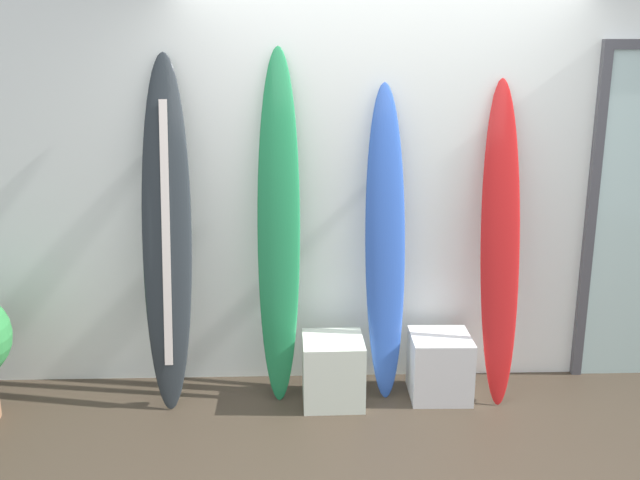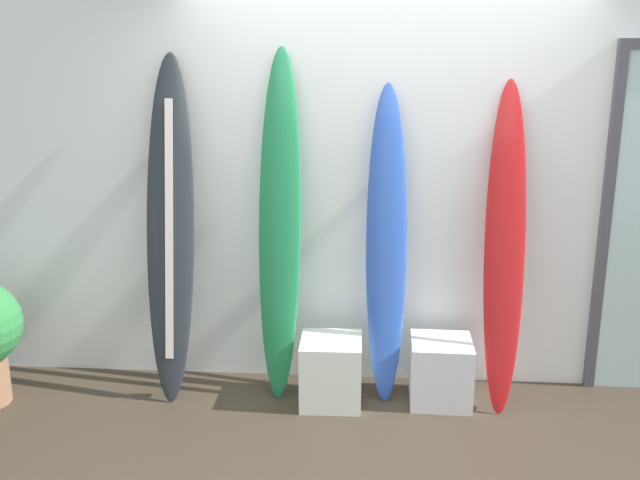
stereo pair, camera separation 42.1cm
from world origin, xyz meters
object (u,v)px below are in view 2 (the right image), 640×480
object	(u,v)px
surfboard_cobalt	(386,248)
display_block_left	(441,371)
display_block_center	(331,371)
surfboard_charcoal	(171,232)
surfboard_emerald	(280,229)
surfboard_crimson	(505,251)

from	to	relation	value
surfboard_cobalt	display_block_left	size ratio (longest dim) A/B	4.85
display_block_center	surfboard_charcoal	bearing A→B (deg)	173.46
surfboard_cobalt	display_block_center	xyz separation A→B (m)	(-0.33, -0.16, -0.76)
surfboard_emerald	display_block_center	bearing A→B (deg)	-26.43
display_block_left	surfboard_charcoal	bearing A→B (deg)	178.08
display_block_center	display_block_left	bearing A→B (deg)	4.90
surfboard_crimson	surfboard_emerald	bearing A→B (deg)	177.89
surfboard_cobalt	surfboard_crimson	distance (m)	0.71
surfboard_emerald	display_block_left	distance (m)	1.33
surfboard_emerald	display_block_center	world-z (taller)	surfboard_emerald
surfboard_emerald	surfboard_cobalt	bearing A→B (deg)	-0.27
surfboard_emerald	surfboard_cobalt	xyz separation A→B (m)	(0.66, -0.00, -0.10)
surfboard_cobalt	display_block_left	bearing A→B (deg)	-16.10
display_block_center	surfboard_crimson	bearing A→B (deg)	6.24
surfboard_charcoal	surfboard_emerald	distance (m)	0.67
surfboard_charcoal	display_block_center	bearing A→B (deg)	-6.54
surfboard_charcoal	surfboard_cobalt	xyz separation A→B (m)	(1.33, 0.05, -0.09)
surfboard_charcoal	surfboard_crimson	distance (m)	2.03
surfboard_crimson	display_block_left	distance (m)	0.85
surfboard_cobalt	surfboard_crimson	bearing A→B (deg)	-3.83
display_block_left	display_block_center	distance (m)	0.68
surfboard_emerald	surfboard_crimson	world-z (taller)	surfboard_emerald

